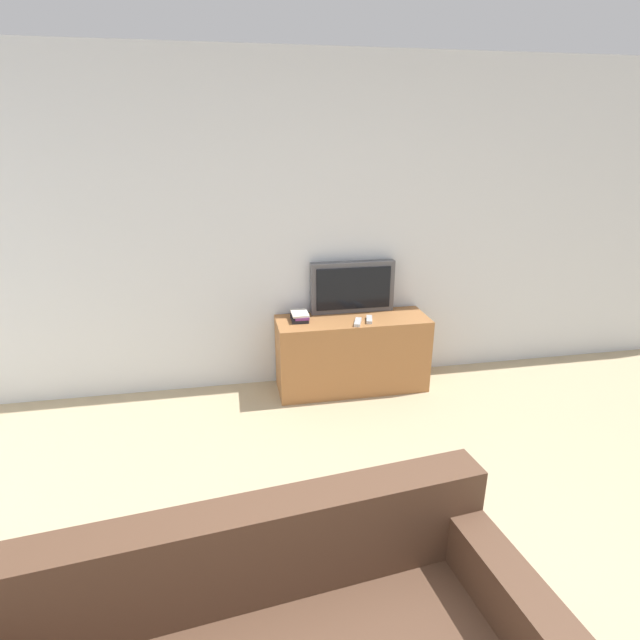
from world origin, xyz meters
The scene contains 6 objects.
wall_back centered at (0.00, 3.03, 1.30)m, with size 9.00×0.06×2.60m.
tv_stand centered at (0.45, 2.77, 0.31)m, with size 1.23×0.42×0.62m.
television centered at (0.49, 2.94, 0.83)m, with size 0.70×0.09×0.43m.
book_stack centered at (0.03, 2.82, 0.65)m, with size 0.15×0.22×0.06m.
remote_on_stand centered at (0.57, 2.69, 0.63)m, with size 0.08×0.16×0.02m.
remote_secondary centered at (0.46, 2.65, 0.63)m, with size 0.10×0.17×0.02m.
Camera 1 is at (-0.51, -0.89, 2.00)m, focal length 28.00 mm.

